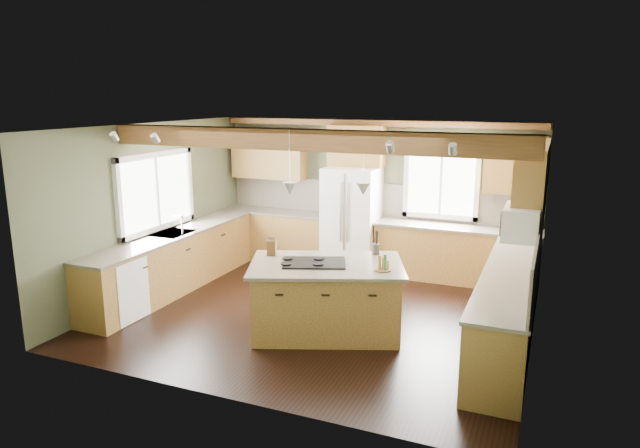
% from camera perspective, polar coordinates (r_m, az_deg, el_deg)
% --- Properties ---
extents(floor, '(5.60, 5.60, 0.00)m').
position_cam_1_polar(floor, '(8.14, 0.04, -8.90)').
color(floor, black).
rests_on(floor, ground).
extents(ceiling, '(5.60, 5.60, 0.00)m').
position_cam_1_polar(ceiling, '(7.57, 0.05, 9.70)').
color(ceiling, silver).
rests_on(ceiling, wall_back).
extents(wall_back, '(5.60, 0.00, 5.60)m').
position_cam_1_polar(wall_back, '(10.06, 5.54, 2.98)').
color(wall_back, '#4A5039').
rests_on(wall_back, ground).
extents(wall_left, '(0.00, 5.00, 5.00)m').
position_cam_1_polar(wall_left, '(9.18, -16.32, 1.55)').
color(wall_left, '#4A5039').
rests_on(wall_left, ground).
extents(wall_right, '(0.00, 5.00, 5.00)m').
position_cam_1_polar(wall_right, '(7.19, 21.13, -1.86)').
color(wall_right, '#4A5039').
rests_on(wall_right, ground).
extents(ceiling_beam, '(5.55, 0.26, 0.26)m').
position_cam_1_polar(ceiling_beam, '(7.08, -1.68, 8.41)').
color(ceiling_beam, '#4D2F16').
rests_on(ceiling_beam, ceiling).
extents(soffit_trim, '(5.55, 0.20, 0.10)m').
position_cam_1_polar(soffit_trim, '(9.83, 5.52, 10.02)').
color(soffit_trim, '#4D2F16').
rests_on(soffit_trim, ceiling).
extents(backsplash_back, '(5.58, 0.03, 0.58)m').
position_cam_1_polar(backsplash_back, '(10.06, 5.50, 2.46)').
color(backsplash_back, brown).
rests_on(backsplash_back, wall_back).
extents(backsplash_right, '(0.03, 3.70, 0.58)m').
position_cam_1_polar(backsplash_right, '(7.26, 20.97, -2.44)').
color(backsplash_right, brown).
rests_on(backsplash_right, wall_right).
extents(base_cab_back_left, '(2.02, 0.60, 0.88)m').
position_cam_1_polar(base_cab_back_left, '(10.63, -4.31, -1.21)').
color(base_cab_back_left, brown).
rests_on(base_cab_back_left, floor).
extents(counter_back_left, '(2.06, 0.64, 0.04)m').
position_cam_1_polar(counter_back_left, '(10.53, -4.35, 1.22)').
color(counter_back_left, brown).
rests_on(counter_back_left, base_cab_back_left).
extents(base_cab_back_right, '(2.62, 0.60, 0.88)m').
position_cam_1_polar(base_cab_back_right, '(9.64, 13.39, -3.01)').
color(base_cab_back_right, brown).
rests_on(base_cab_back_right, floor).
extents(counter_back_right, '(2.66, 0.64, 0.04)m').
position_cam_1_polar(counter_back_right, '(9.53, 13.53, -0.34)').
color(counter_back_right, brown).
rests_on(counter_back_right, base_cab_back_right).
extents(base_cab_left, '(0.60, 3.70, 0.88)m').
position_cam_1_polar(base_cab_left, '(9.24, -14.33, -3.76)').
color(base_cab_left, brown).
rests_on(base_cab_left, floor).
extents(counter_left, '(0.64, 3.74, 0.04)m').
position_cam_1_polar(counter_left, '(9.12, -14.49, -0.98)').
color(counter_left, brown).
rests_on(counter_left, base_cab_left).
extents(base_cab_right, '(0.60, 3.70, 0.88)m').
position_cam_1_polar(base_cab_right, '(7.50, 18.30, -7.93)').
color(base_cab_right, brown).
rests_on(base_cab_right, floor).
extents(counter_right, '(0.64, 3.74, 0.04)m').
position_cam_1_polar(counter_right, '(7.35, 18.55, -4.58)').
color(counter_right, brown).
rests_on(counter_right, base_cab_right).
extents(upper_cab_back_left, '(1.40, 0.35, 0.90)m').
position_cam_1_polar(upper_cab_back_left, '(10.57, -5.11, 7.02)').
color(upper_cab_back_left, brown).
rests_on(upper_cab_back_left, wall_back).
extents(upper_cab_over_fridge, '(0.96, 0.35, 0.70)m').
position_cam_1_polar(upper_cab_over_fridge, '(9.88, 3.66, 7.80)').
color(upper_cab_over_fridge, brown).
rests_on(upper_cab_over_fridge, wall_back).
extents(upper_cab_right, '(0.35, 2.20, 0.90)m').
position_cam_1_polar(upper_cab_right, '(7.96, 20.48, 4.33)').
color(upper_cab_right, brown).
rests_on(upper_cab_right, wall_right).
extents(upper_cab_back_corner, '(0.90, 0.35, 0.90)m').
position_cam_1_polar(upper_cab_back_corner, '(9.38, 18.90, 5.64)').
color(upper_cab_back_corner, brown).
rests_on(upper_cab_back_corner, wall_back).
extents(window_left, '(0.04, 1.60, 1.05)m').
position_cam_1_polar(window_left, '(9.16, -16.12, 3.13)').
color(window_left, white).
rests_on(window_left, wall_left).
extents(window_back, '(1.10, 0.04, 1.00)m').
position_cam_1_polar(window_back, '(9.73, 12.03, 3.91)').
color(window_back, white).
rests_on(window_back, wall_back).
extents(sink, '(0.50, 0.65, 0.03)m').
position_cam_1_polar(sink, '(9.12, -14.49, -0.95)').
color(sink, '#262628').
rests_on(sink, counter_left).
extents(faucet, '(0.02, 0.02, 0.28)m').
position_cam_1_polar(faucet, '(8.98, -13.63, -0.17)').
color(faucet, '#B2B2B7').
rests_on(faucet, sink).
extents(dishwasher, '(0.60, 0.60, 0.84)m').
position_cam_1_polar(dishwasher, '(8.29, -19.67, -6.12)').
color(dishwasher, white).
rests_on(dishwasher, floor).
extents(oven, '(0.60, 0.72, 0.84)m').
position_cam_1_polar(oven, '(6.30, 17.19, -12.01)').
color(oven, white).
rests_on(oven, floor).
extents(microwave, '(0.40, 0.70, 0.38)m').
position_cam_1_polar(microwave, '(7.09, 19.50, 0.16)').
color(microwave, white).
rests_on(microwave, wall_right).
extents(pendant_left, '(0.18, 0.18, 0.16)m').
position_cam_1_polar(pendant_left, '(7.05, -3.03, 3.55)').
color(pendant_left, '#B2B2B7').
rests_on(pendant_left, ceiling).
extents(pendant_right, '(0.18, 0.18, 0.16)m').
position_cam_1_polar(pendant_right, '(7.04, 4.35, 3.51)').
color(pendant_right, '#B2B2B7').
rests_on(pendant_right, ceiling).
extents(refrigerator, '(0.90, 0.74, 1.80)m').
position_cam_1_polar(refrigerator, '(9.88, 3.17, 0.47)').
color(refrigerator, white).
rests_on(refrigerator, floor).
extents(island, '(2.09, 1.69, 0.88)m').
position_cam_1_polar(island, '(7.40, 0.63, -7.53)').
color(island, brown).
rests_on(island, floor).
extents(island_top, '(2.24, 1.84, 0.04)m').
position_cam_1_polar(island_top, '(7.25, 0.64, -4.12)').
color(island_top, brown).
rests_on(island_top, island).
extents(cooktop, '(0.92, 0.77, 0.02)m').
position_cam_1_polar(cooktop, '(7.25, -0.55, -3.89)').
color(cooktop, black).
rests_on(cooktop, island_top).
extents(knife_block, '(0.14, 0.12, 0.20)m').
position_cam_1_polar(knife_block, '(7.62, -4.85, -2.39)').
color(knife_block, '#582C1A').
rests_on(knife_block, island_top).
extents(utensil_crock, '(0.12, 0.12, 0.14)m').
position_cam_1_polar(utensil_crock, '(7.68, 5.60, -2.50)').
color(utensil_crock, '#3B322F').
rests_on(utensil_crock, island_top).
extents(bottle_tray, '(0.28, 0.28, 0.20)m').
position_cam_1_polar(bottle_tray, '(6.99, 6.28, -3.85)').
color(bottle_tray, brown).
rests_on(bottle_tray, island_top).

